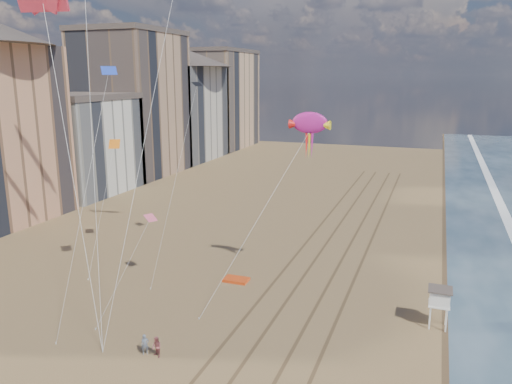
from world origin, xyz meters
TOP-DOWN VIEW (x-y plane):
  - wet_sand at (19.00, 40.00)m, footprint 260.00×260.00m
  - tracks at (2.55, 30.00)m, footprint 7.68×120.00m
  - buildings at (-45.73, 65.59)m, footprint 34.72×131.35m
  - lifeguard_stand at (14.14, 23.73)m, footprint 1.86×1.86m
  - grounded_kite at (-4.84, 26.73)m, footprint 2.45×1.56m
  - show_kite at (2.13, 27.40)m, footprint 5.36×5.03m
  - kite_flyer_a at (-6.04, 12.03)m, footprint 0.68×0.66m
  - kite_flyer_b at (-5.03, 12.00)m, footprint 0.95×0.87m
  - small_kites at (-14.19, 24.72)m, footprint 10.97×13.86m

SIDE VIEW (x-z plane):
  - wet_sand at x=19.00m, z-range 0.00..0.00m
  - tracks at x=2.55m, z-range 0.00..0.01m
  - grounded_kite at x=-4.84m, z-range 0.00..0.28m
  - kite_flyer_a at x=-6.04m, z-range 0.00..1.56m
  - kite_flyer_b at x=-5.03m, z-range 0.00..1.58m
  - lifeguard_stand at x=14.14m, z-range 0.91..4.28m
  - buildings at x=-45.73m, z-range -0.95..28.05m
  - small_kites at x=-14.19m, z-range 7.86..22.25m
  - show_kite at x=2.13m, z-range 6.37..25.35m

